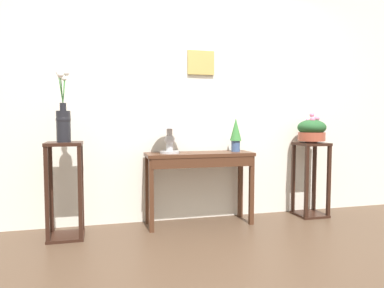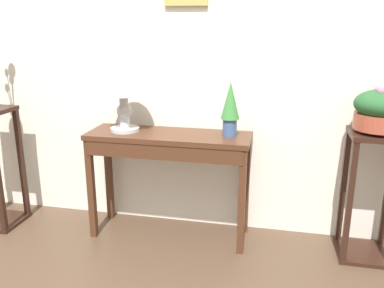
{
  "view_description": "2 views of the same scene",
  "coord_description": "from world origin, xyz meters",
  "px_view_note": "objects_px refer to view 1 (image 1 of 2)",
  "views": [
    {
      "loc": [
        -1.02,
        -2.36,
        1.11
      ],
      "look_at": [
        -0.12,
        1.13,
        0.86
      ],
      "focal_mm": 33.16,
      "sensor_mm": 36.0,
      "label": 1
    },
    {
      "loc": [
        0.71,
        -1.41,
        1.48
      ],
      "look_at": [
        0.14,
        1.13,
        0.71
      ],
      "focal_mm": 38.37,
      "sensor_mm": 36.0,
      "label": 2
    }
  ],
  "objects_px": {
    "pedestal_stand_left": "(65,191)",
    "flower_vase_tall_left": "(63,119)",
    "planter_bowl_wide_right": "(312,130)",
    "console_table": "(200,164)",
    "table_lamp": "(170,122)",
    "pedestal_stand_right": "(311,179)",
    "potted_plant_on_console": "(236,133)"
  },
  "relations": [
    {
      "from": "table_lamp",
      "to": "pedestal_stand_right",
      "type": "xyz_separation_m",
      "value": [
        1.64,
        -0.0,
        -0.66
      ]
    },
    {
      "from": "flower_vase_tall_left",
      "to": "potted_plant_on_console",
      "type": "bearing_deg",
      "value": 4.51
    },
    {
      "from": "pedestal_stand_left",
      "to": "planter_bowl_wide_right",
      "type": "distance_m",
      "value": 2.7
    },
    {
      "from": "console_table",
      "to": "pedestal_stand_left",
      "type": "bearing_deg",
      "value": -175.95
    },
    {
      "from": "flower_vase_tall_left",
      "to": "table_lamp",
      "type": "bearing_deg",
      "value": 6.49
    },
    {
      "from": "planter_bowl_wide_right",
      "to": "pedestal_stand_left",
      "type": "bearing_deg",
      "value": -177.53
    },
    {
      "from": "pedestal_stand_left",
      "to": "flower_vase_tall_left",
      "type": "relative_size",
      "value": 1.34
    },
    {
      "from": "planter_bowl_wide_right",
      "to": "table_lamp",
      "type": "bearing_deg",
      "value": 179.94
    },
    {
      "from": "table_lamp",
      "to": "pedestal_stand_left",
      "type": "height_order",
      "value": "table_lamp"
    },
    {
      "from": "table_lamp",
      "to": "flower_vase_tall_left",
      "type": "relative_size",
      "value": 0.68
    },
    {
      "from": "console_table",
      "to": "pedestal_stand_left",
      "type": "relative_size",
      "value": 1.24
    },
    {
      "from": "pedestal_stand_right",
      "to": "planter_bowl_wide_right",
      "type": "relative_size",
      "value": 2.48
    },
    {
      "from": "console_table",
      "to": "pedestal_stand_left",
      "type": "xyz_separation_m",
      "value": [
        -1.32,
        -0.09,
        -0.19
      ]
    },
    {
      "from": "table_lamp",
      "to": "pedestal_stand_right",
      "type": "distance_m",
      "value": 1.76
    },
    {
      "from": "table_lamp",
      "to": "pedestal_stand_right",
      "type": "relative_size",
      "value": 0.54
    },
    {
      "from": "table_lamp",
      "to": "flower_vase_tall_left",
      "type": "xyz_separation_m",
      "value": [
        -1.01,
        -0.11,
        0.03
      ]
    },
    {
      "from": "table_lamp",
      "to": "pedestal_stand_left",
      "type": "distance_m",
      "value": 1.2
    },
    {
      "from": "flower_vase_tall_left",
      "to": "pedestal_stand_right",
      "type": "bearing_deg",
      "value": 2.44
    },
    {
      "from": "pedestal_stand_right",
      "to": "console_table",
      "type": "bearing_deg",
      "value": -179.13
    },
    {
      "from": "planter_bowl_wide_right",
      "to": "console_table",
      "type": "bearing_deg",
      "value": -179.12
    },
    {
      "from": "table_lamp",
      "to": "pedestal_stand_right",
      "type": "bearing_deg",
      "value": -0.07
    },
    {
      "from": "console_table",
      "to": "flower_vase_tall_left",
      "type": "relative_size",
      "value": 1.66
    },
    {
      "from": "table_lamp",
      "to": "pedestal_stand_left",
      "type": "bearing_deg",
      "value": -173.45
    },
    {
      "from": "pedestal_stand_left",
      "to": "console_table",
      "type": "bearing_deg",
      "value": 4.05
    },
    {
      "from": "console_table",
      "to": "planter_bowl_wide_right",
      "type": "relative_size",
      "value": 3.28
    },
    {
      "from": "console_table",
      "to": "planter_bowl_wide_right",
      "type": "xyz_separation_m",
      "value": [
        1.32,
        0.02,
        0.34
      ]
    },
    {
      "from": "potted_plant_on_console",
      "to": "pedestal_stand_right",
      "type": "height_order",
      "value": "potted_plant_on_console"
    },
    {
      "from": "potted_plant_on_console",
      "to": "table_lamp",
      "type": "bearing_deg",
      "value": -178.24
    },
    {
      "from": "pedestal_stand_right",
      "to": "pedestal_stand_left",
      "type": "bearing_deg",
      "value": -177.54
    },
    {
      "from": "planter_bowl_wide_right",
      "to": "flower_vase_tall_left",
      "type": "bearing_deg",
      "value": -177.55
    },
    {
      "from": "table_lamp",
      "to": "potted_plant_on_console",
      "type": "bearing_deg",
      "value": 1.76
    },
    {
      "from": "potted_plant_on_console",
      "to": "pedestal_stand_right",
      "type": "xyz_separation_m",
      "value": [
        0.91,
        -0.02,
        -0.54
      ]
    }
  ]
}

